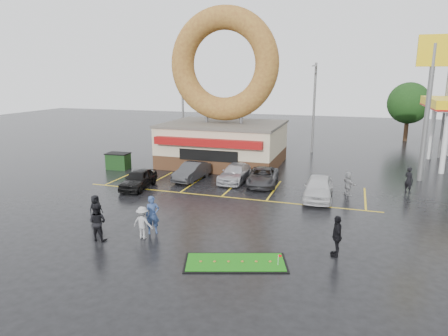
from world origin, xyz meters
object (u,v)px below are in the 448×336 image
(car_black, at_px, (138,179))
(car_white, at_px, (319,188))
(car_silver, at_px, (236,173))
(car_dgrey, at_px, (192,171))
(shell_sign, at_px, (431,81))
(dumpster, at_px, (118,161))
(donut_shop, at_px, (224,114))
(streetlight_right, at_px, (445,108))
(car_grey, at_px, (263,177))
(person_blue, at_px, (153,215))
(streetlight_mid, at_px, (314,106))
(person_cameraman, at_px, (337,236))
(putting_green, at_px, (235,262))
(streetlight_left, at_px, (182,103))

(car_black, xyz_separation_m, car_white, (12.30, 1.40, 0.08))
(car_silver, height_order, car_white, car_white)
(car_black, xyz_separation_m, car_dgrey, (2.69, 3.31, -0.01))
(shell_sign, xyz_separation_m, dumpster, (-23.87, -3.77, -6.73))
(donut_shop, height_order, streetlight_right, donut_shop)
(streetlight_right, relative_size, car_grey, 2.05)
(donut_shop, height_order, person_blue, donut_shop)
(car_white, distance_m, person_blue, 11.25)
(shell_sign, xyz_separation_m, streetlight_mid, (-9.00, 8.92, -2.60))
(car_grey, xyz_separation_m, person_cameraman, (5.67, -10.50, 0.32))
(donut_shop, xyz_separation_m, streetlight_mid, (7.00, 7.95, 0.32))
(car_black, distance_m, car_white, 12.38)
(streetlight_right, bearing_deg, putting_green, -114.40)
(streetlight_left, bearing_deg, car_grey, -46.99)
(donut_shop, xyz_separation_m, car_white, (9.09, -8.08, -3.71))
(car_dgrey, relative_size, dumpster, 2.23)
(donut_shop, bearing_deg, streetlight_mid, 48.62)
(car_dgrey, height_order, dumpster, car_dgrey)
(streetlight_left, height_order, car_black, streetlight_left)
(streetlight_mid, bearing_deg, dumpster, -139.54)
(car_dgrey, relative_size, car_silver, 0.91)
(dumpster, relative_size, putting_green, 0.38)
(car_black, height_order, car_dgrey, car_black)
(putting_green, bearing_deg, person_blue, 158.77)
(streetlight_right, height_order, car_dgrey, streetlight_right)
(person_blue, relative_size, putting_green, 0.41)
(streetlight_right, xyz_separation_m, car_dgrey, (-19.52, -15.11, -4.12))
(donut_shop, xyz_separation_m, person_cameraman, (10.59, -16.33, -3.53))
(streetlight_mid, distance_m, car_black, 20.60)
(car_grey, relative_size, person_cameraman, 2.36)
(person_blue, height_order, putting_green, person_blue)
(shell_sign, height_order, car_white, shell_sign)
(person_cameraman, bearing_deg, putting_green, -69.33)
(car_grey, distance_m, person_blue, 11.19)
(car_black, bearing_deg, streetlight_right, 33.82)
(person_blue, bearing_deg, person_cameraman, -33.75)
(donut_shop, bearing_deg, person_cameraman, -57.03)
(shell_sign, height_order, streetlight_right, shell_sign)
(streetlight_left, bearing_deg, shell_sign, -18.99)
(streetlight_left, relative_size, putting_green, 1.91)
(donut_shop, height_order, car_silver, donut_shop)
(streetlight_right, relative_size, person_cameraman, 4.84)
(putting_green, bearing_deg, car_dgrey, 120.05)
(streetlight_mid, height_order, streetlight_right, same)
(donut_shop, relative_size, streetlight_right, 1.50)
(shell_sign, distance_m, car_black, 22.05)
(car_white, xyz_separation_m, person_cameraman, (1.51, -8.26, 0.18))
(shell_sign, distance_m, car_white, 11.92)
(streetlight_mid, bearing_deg, streetlight_left, -175.91)
(car_grey, bearing_deg, person_cameraman, -67.86)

